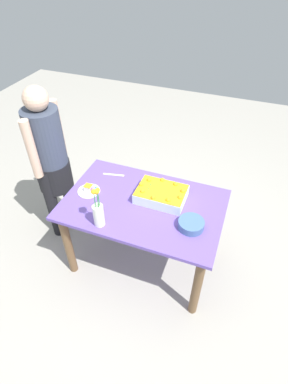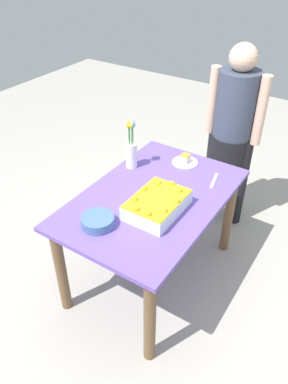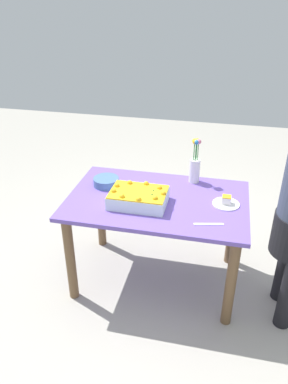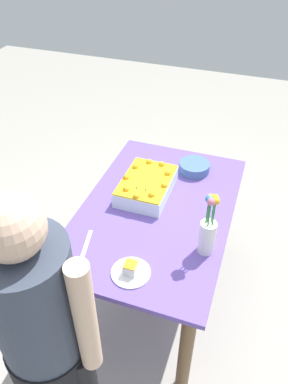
{
  "view_description": "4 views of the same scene",
  "coord_description": "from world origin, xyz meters",
  "px_view_note": "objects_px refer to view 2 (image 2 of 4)",
  "views": [
    {
      "loc": [
        -0.62,
        1.61,
        2.36
      ],
      "look_at": [
        -0.0,
        -0.01,
        0.84
      ],
      "focal_mm": 28.0,
      "sensor_mm": 36.0,
      "label": 1
    },
    {
      "loc": [
        -1.64,
        -1.0,
        2.13
      ],
      "look_at": [
        -0.11,
        -0.0,
        0.82
      ],
      "focal_mm": 35.0,
      "sensor_mm": 36.0,
      "label": 2
    },
    {
      "loc": [
        0.41,
        -2.25,
        2.03
      ],
      "look_at": [
        -0.09,
        -0.05,
        0.8
      ],
      "focal_mm": 35.0,
      "sensor_mm": 36.0,
      "label": 3
    },
    {
      "loc": [
        1.5,
        0.45,
        2.11
      ],
      "look_at": [
        -0.09,
        -0.11,
        0.74
      ],
      "focal_mm": 35.0,
      "sensor_mm": 36.0,
      "label": 4
    }
  ],
  "objects_px": {
    "person_standing": "(233,129)",
    "serving_plate_with_slice": "(185,161)",
    "sheet_cake": "(157,204)",
    "fruit_bowl": "(98,221)",
    "flower_vase": "(131,150)",
    "cake_knife": "(214,180)"
  },
  "relations": [
    {
      "from": "person_standing",
      "to": "serving_plate_with_slice",
      "type": "bearing_deg",
      "value": -19.47
    },
    {
      "from": "sheet_cake",
      "to": "person_standing",
      "type": "distance_m",
      "value": 1.05
    },
    {
      "from": "fruit_bowl",
      "to": "serving_plate_with_slice",
      "type": "bearing_deg",
      "value": -5.7
    },
    {
      "from": "fruit_bowl",
      "to": "person_standing",
      "type": "bearing_deg",
      "value": -10.54
    },
    {
      "from": "sheet_cake",
      "to": "fruit_bowl",
      "type": "bearing_deg",
      "value": 144.52
    },
    {
      "from": "serving_plate_with_slice",
      "to": "person_standing",
      "type": "relative_size",
      "value": 0.12
    },
    {
      "from": "flower_vase",
      "to": "fruit_bowl",
      "type": "distance_m",
      "value": 0.68
    },
    {
      "from": "flower_vase",
      "to": "person_standing",
      "type": "relative_size",
      "value": 0.23
    },
    {
      "from": "cake_knife",
      "to": "person_standing",
      "type": "height_order",
      "value": "person_standing"
    },
    {
      "from": "serving_plate_with_slice",
      "to": "flower_vase",
      "type": "bearing_deg",
      "value": 130.56
    },
    {
      "from": "serving_plate_with_slice",
      "to": "flower_vase",
      "type": "height_order",
      "value": "flower_vase"
    },
    {
      "from": "cake_knife",
      "to": "person_standing",
      "type": "distance_m",
      "value": 0.58
    },
    {
      "from": "sheet_cake",
      "to": "fruit_bowl",
      "type": "distance_m",
      "value": 0.37
    },
    {
      "from": "cake_knife",
      "to": "fruit_bowl",
      "type": "relative_size",
      "value": 0.99
    },
    {
      "from": "fruit_bowl",
      "to": "person_standing",
      "type": "distance_m",
      "value": 1.37
    },
    {
      "from": "flower_vase",
      "to": "person_standing",
      "type": "height_order",
      "value": "person_standing"
    },
    {
      "from": "serving_plate_with_slice",
      "to": "person_standing",
      "type": "xyz_separation_m",
      "value": [
        0.46,
        -0.16,
        0.11
      ]
    },
    {
      "from": "flower_vase",
      "to": "sheet_cake",
      "type": "bearing_deg",
      "value": -128.61
    },
    {
      "from": "fruit_bowl",
      "to": "cake_knife",
      "type": "bearing_deg",
      "value": -24.69
    },
    {
      "from": "cake_knife",
      "to": "flower_vase",
      "type": "bearing_deg",
      "value": 92.94
    },
    {
      "from": "serving_plate_with_slice",
      "to": "fruit_bowl",
      "type": "relative_size",
      "value": 0.97
    },
    {
      "from": "sheet_cake",
      "to": "serving_plate_with_slice",
      "type": "height_order",
      "value": "sheet_cake"
    }
  ]
}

